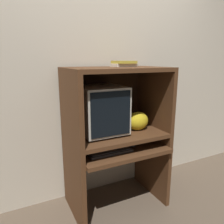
% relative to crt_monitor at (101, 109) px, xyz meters
% --- Properties ---
extents(ground_plane, '(12.00, 12.00, 0.00)m').
position_rel_crt_monitor_xyz_m(ground_plane, '(0.14, -0.33, -0.99)').
color(ground_plane, brown).
extents(wall_back, '(6.00, 0.06, 2.60)m').
position_rel_crt_monitor_xyz_m(wall_back, '(0.14, 0.33, 0.31)').
color(wall_back, beige).
rests_on(wall_back, ground_plane).
extents(desk_base, '(0.91, 0.64, 0.64)m').
position_rel_crt_monitor_xyz_m(desk_base, '(0.14, -0.07, -0.59)').
color(desk_base, '#4C2D19').
rests_on(desk_base, ground_plane).
extents(desk_monitor_shelf, '(0.91, 0.59, 0.13)m').
position_rel_crt_monitor_xyz_m(desk_monitor_shelf, '(0.14, -0.03, -0.26)').
color(desk_monitor_shelf, '#4C2D19').
rests_on(desk_monitor_shelf, desk_base).
extents(hutch_upper, '(0.91, 0.59, 0.60)m').
position_rel_crt_monitor_xyz_m(hutch_upper, '(0.14, 0.00, 0.17)').
color(hutch_upper, '#4C2D19').
rests_on(hutch_upper, desk_monitor_shelf).
extents(crt_monitor, '(0.40, 0.44, 0.44)m').
position_rel_crt_monitor_xyz_m(crt_monitor, '(0.00, 0.00, 0.00)').
color(crt_monitor, beige).
rests_on(crt_monitor, desk_monitor_shelf).
extents(keyboard, '(0.40, 0.16, 0.03)m').
position_rel_crt_monitor_xyz_m(keyboard, '(0.00, -0.17, -0.34)').
color(keyboard, '#2D2D30').
rests_on(keyboard, desk_base).
extents(mouse, '(0.06, 0.04, 0.03)m').
position_rel_crt_monitor_xyz_m(mouse, '(0.26, -0.16, -0.34)').
color(mouse, '#28282B').
rests_on(mouse, desk_base).
extents(snack_bag, '(0.22, 0.16, 0.18)m').
position_rel_crt_monitor_xyz_m(snack_bag, '(0.36, -0.07, -0.14)').
color(snack_bag, gold).
rests_on(snack_bag, desk_monitor_shelf).
extents(book_stack, '(0.22, 0.17, 0.06)m').
position_rel_crt_monitor_xyz_m(book_stack, '(0.27, 0.05, 0.41)').
color(book_stack, beige).
rests_on(book_stack, hutch_upper).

